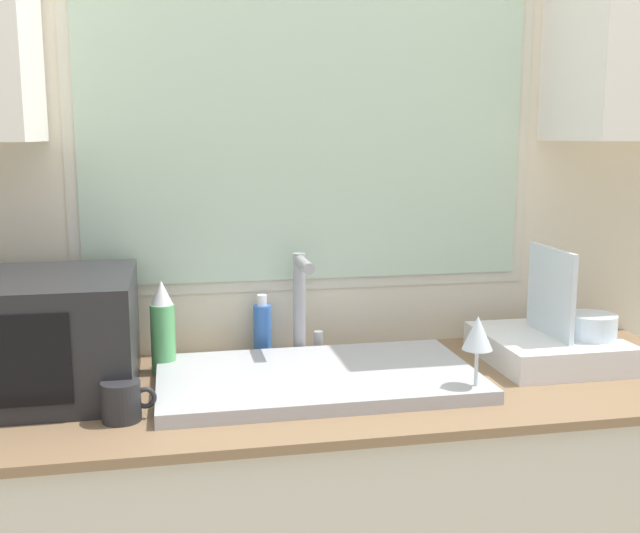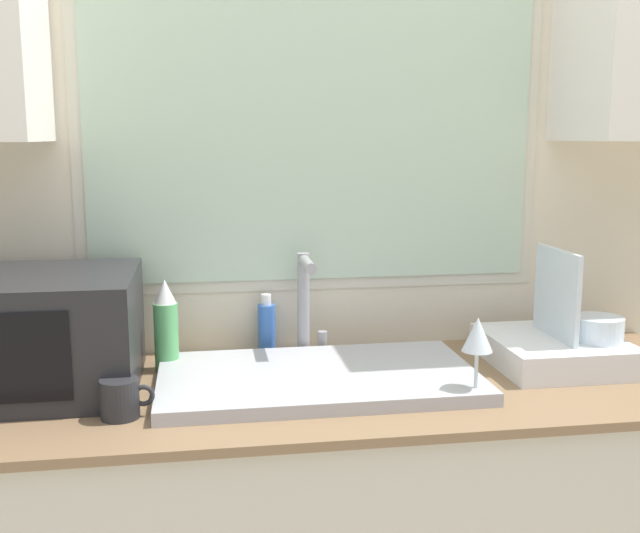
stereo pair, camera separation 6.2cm
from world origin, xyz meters
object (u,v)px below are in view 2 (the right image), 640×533
at_px(spray_bottle, 166,327).
at_px(wine_glass, 477,338).
at_px(faucet, 306,298).
at_px(microwave, 32,333).
at_px(dish_rack, 558,345).
at_px(mug_near_sink, 121,398).
at_px(soap_bottle, 267,327).

relative_size(spray_bottle, wine_glass, 1.22).
bearing_deg(faucet, wine_glass, -50.82).
bearing_deg(spray_bottle, microwave, -161.74).
xyz_separation_m(dish_rack, wine_glass, (-0.30, -0.22, 0.09)).
xyz_separation_m(faucet, microwave, (-0.64, -0.16, -0.02)).
height_order(spray_bottle, mug_near_sink, spray_bottle).
distance_m(spray_bottle, mug_near_sink, 0.32).
relative_size(microwave, spray_bottle, 2.02).
xyz_separation_m(microwave, mug_near_sink, (0.21, -0.21, -0.09)).
bearing_deg(wine_glass, faucet, 129.18).
bearing_deg(microwave, faucet, 13.71).
height_order(mug_near_sink, wine_glass, wine_glass).
distance_m(faucet, dish_rack, 0.64).
distance_m(mug_near_sink, wine_glass, 0.75).
distance_m(dish_rack, wine_glass, 0.38).
distance_m(soap_bottle, wine_glass, 0.60).
relative_size(dish_rack, wine_glass, 1.83).
height_order(spray_bottle, wine_glass, spray_bottle).
bearing_deg(faucet, microwave, -166.29).
distance_m(spray_bottle, soap_bottle, 0.28).
height_order(soap_bottle, mug_near_sink, soap_bottle).
height_order(dish_rack, spray_bottle, dish_rack).
xyz_separation_m(dish_rack, soap_bottle, (-0.71, 0.22, 0.02)).
bearing_deg(soap_bottle, dish_rack, -17.32).
bearing_deg(spray_bottle, faucet, 9.84).
bearing_deg(wine_glass, mug_near_sink, 178.40).
height_order(microwave, dish_rack, dish_rack).
relative_size(dish_rack, spray_bottle, 1.50).
distance_m(microwave, soap_bottle, 0.58).
bearing_deg(soap_bottle, microwave, -158.87).
bearing_deg(faucet, spray_bottle, -170.16).
distance_m(faucet, spray_bottle, 0.36).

